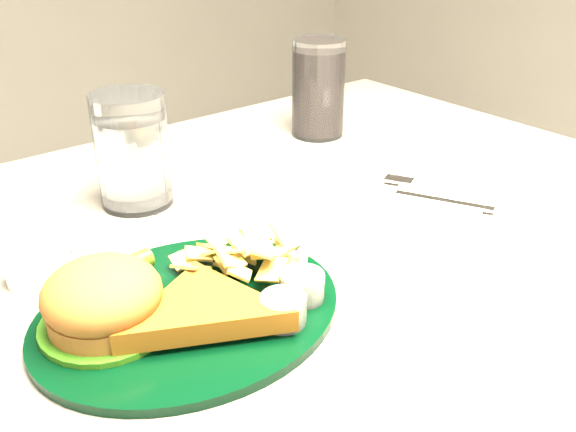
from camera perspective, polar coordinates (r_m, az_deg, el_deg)
name	(u,v)px	position (r m, az deg, el deg)	size (l,w,h in m)	color
dinner_plate	(187,286)	(0.57, -8.95, -6.13)	(0.28, 0.23, 0.06)	black
water_glass	(133,151)	(0.78, -13.65, 5.68)	(0.09, 0.09, 0.14)	white
cola_glass	(318,88)	(0.99, 2.71, 11.27)	(0.08, 0.08, 0.15)	black
fork_napkin	(438,199)	(0.80, 13.18, 1.51)	(0.12, 0.15, 0.01)	white
spoon	(156,300)	(0.60, -11.69, -7.36)	(0.04, 0.16, 0.01)	silver
ramekin	(28,270)	(0.67, -22.11, -4.43)	(0.04, 0.04, 0.03)	white
wrapped_straw	(146,223)	(0.74, -12.53, -0.60)	(0.18, 0.06, 0.01)	white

